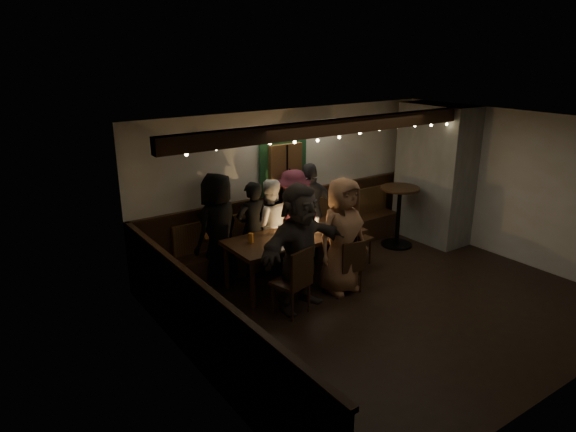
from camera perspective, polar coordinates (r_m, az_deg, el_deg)
room at (r=9.03m, az=9.81°, el=1.84°), size 6.02×5.01×2.62m
dining_table at (r=8.05m, az=0.82°, el=-2.59°), size 2.21×0.95×0.96m
chair_near_left at (r=7.12m, az=0.88°, el=-6.90°), size 0.55×0.55×0.99m
chair_near_right at (r=7.84m, az=6.94°, el=-5.24°), size 0.45×0.45×0.85m
chair_end at (r=8.78m, az=7.13°, el=-1.99°), size 0.50×0.50×1.01m
high_top at (r=9.76m, az=12.21°, el=0.77°), size 0.72×0.72×1.14m
person_a at (r=8.09m, az=-7.77°, el=-1.40°), size 1.02×0.85×1.77m
person_b at (r=8.33m, az=-3.98°, el=-1.42°), size 0.58×0.39×1.58m
person_c at (r=8.55m, az=-2.06°, el=-0.93°), size 0.91×0.81×1.55m
person_d at (r=8.75m, az=0.58°, el=-0.13°), size 1.20×0.90×1.65m
person_e at (r=8.92m, az=2.50°, el=0.46°), size 1.09×0.71×1.73m
person_f at (r=7.19m, az=1.32°, el=-3.47°), size 1.79×0.86×1.85m
person_g at (r=7.73m, az=6.03°, el=-2.21°), size 0.89×0.59×1.79m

